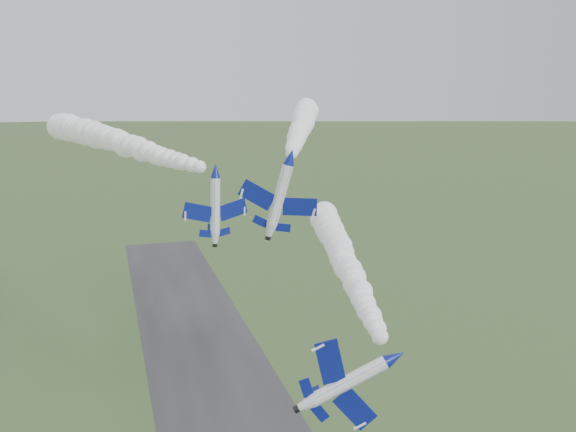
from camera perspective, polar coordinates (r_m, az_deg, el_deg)
name	(u,v)px	position (r m, az deg, el deg)	size (l,w,h in m)	color
runway	(233,429)	(109.31, -4.90, -18.36)	(24.00, 260.00, 0.04)	#302F32
jet_lead	(396,357)	(65.20, 9.54, -12.29)	(5.27, 12.29, 9.09)	white
smoke_trail_jet_lead	(344,259)	(93.52, 5.00, -3.87)	(4.90, 56.19, 4.90)	white
jet_pair_left	(216,170)	(86.52, -6.44, 4.04)	(9.69, 11.25, 2.84)	white
smoke_trail_jet_pair_left	(114,141)	(122.31, -15.22, 6.46)	(5.88, 74.23, 5.88)	white
jet_pair_right	(291,157)	(87.90, 0.24, 5.29)	(10.85, 13.05, 4.09)	white
smoke_trail_jet_pair_right	(301,126)	(121.49, 1.17, 7.97)	(5.06, 61.04, 5.06)	white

